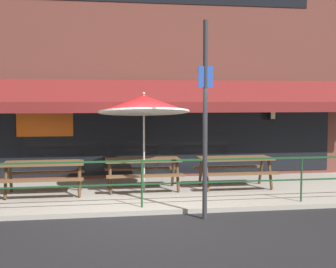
# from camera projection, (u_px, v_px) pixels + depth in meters

# --- Properties ---
(ground_plane) EXTENTS (120.00, 120.00, 0.00)m
(ground_plane) POSITION_uv_depth(u_px,v_px,m) (144.00, 216.00, 9.24)
(ground_plane) COLOR black
(patio_deck) EXTENTS (15.00, 4.00, 0.10)m
(patio_deck) POSITION_uv_depth(u_px,v_px,m) (135.00, 193.00, 11.21)
(patio_deck) COLOR #9E998E
(patio_deck) RESTS_ON ground
(restaurant_building) EXTENTS (15.00, 1.60, 8.08)m
(restaurant_building) POSITION_uv_depth(u_px,v_px,m) (127.00, 39.00, 13.12)
(restaurant_building) COLOR brown
(restaurant_building) RESTS_ON ground
(patio_railing) EXTENTS (13.84, 0.04, 0.97)m
(patio_railing) POSITION_uv_depth(u_px,v_px,m) (142.00, 173.00, 9.48)
(patio_railing) COLOR #194723
(patio_railing) RESTS_ON patio_deck
(picnic_table_left) EXTENTS (1.80, 1.42, 0.76)m
(picnic_table_left) POSITION_uv_depth(u_px,v_px,m) (44.00, 169.00, 10.74)
(picnic_table_left) COLOR brown
(picnic_table_left) RESTS_ON patio_deck
(picnic_table_centre) EXTENTS (1.80, 1.42, 0.76)m
(picnic_table_centre) POSITION_uv_depth(u_px,v_px,m) (143.00, 165.00, 11.33)
(picnic_table_centre) COLOR brown
(picnic_table_centre) RESTS_ON patio_deck
(picnic_table_right) EXTENTS (1.80, 1.42, 0.76)m
(picnic_table_right) POSITION_uv_depth(u_px,v_px,m) (235.00, 164.00, 11.65)
(picnic_table_right) COLOR brown
(picnic_table_right) RESTS_ON patio_deck
(patio_umbrella_centre) EXTENTS (2.14, 2.14, 2.40)m
(patio_umbrella_centre) POSITION_uv_depth(u_px,v_px,m) (144.00, 105.00, 10.96)
(patio_umbrella_centre) COLOR #B7B2A8
(patio_umbrella_centre) RESTS_ON patio_deck
(street_sign_pole) EXTENTS (0.28, 0.09, 3.78)m
(street_sign_pole) POSITION_uv_depth(u_px,v_px,m) (205.00, 118.00, 8.84)
(street_sign_pole) COLOR #2D2D33
(street_sign_pole) RESTS_ON ground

